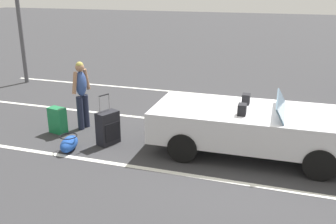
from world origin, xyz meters
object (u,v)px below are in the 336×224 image
at_px(convertible_car, 263,127).
at_px(suitcase_medium_bright, 58,120).
at_px(duffel_bag, 69,144).
at_px(suitcase_large_black, 108,128).
at_px(traveler_person, 82,91).

relative_size(convertible_car, suitcase_medium_bright, 6.74).
bearing_deg(duffel_bag, convertible_car, 15.96).
relative_size(convertible_car, suitcase_large_black, 3.74).
distance_m(convertible_car, traveler_person, 4.30).
relative_size(suitcase_large_black, duffel_bag, 1.65).
bearing_deg(traveler_person, duffel_bag, -61.88).
relative_size(suitcase_medium_bright, traveler_person, 0.38).
distance_m(suitcase_large_black, duffel_bag, 0.89).
bearing_deg(suitcase_medium_bright, duffel_bag, -123.23).
bearing_deg(traveler_person, convertible_car, 8.98).
bearing_deg(suitcase_medium_bright, traveler_person, -29.93).
height_order(convertible_car, suitcase_large_black, convertible_car).
relative_size(suitcase_large_black, suitcase_medium_bright, 1.80).
bearing_deg(duffel_bag, suitcase_large_black, 43.52).
bearing_deg(suitcase_medium_bright, convertible_car, -74.33).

